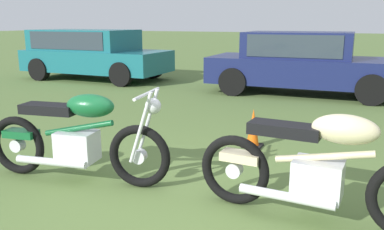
{
  "coord_description": "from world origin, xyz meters",
  "views": [
    {
      "loc": [
        1.55,
        -2.94,
        1.67
      ],
      "look_at": [
        -0.46,
        1.41,
        0.54
      ],
      "focal_mm": 37.47,
      "sensor_mm": 36.0,
      "label": 1
    }
  ],
  "objects_px": {
    "car_teal": "(91,51)",
    "car_navy": "(301,60)",
    "motorcycle_green": "(77,137)",
    "motorcycle_cream": "(319,167)",
    "traffic_cone": "(253,130)"
  },
  "relations": [
    {
      "from": "motorcycle_green",
      "to": "car_navy",
      "type": "xyz_separation_m",
      "value": [
        1.18,
        6.38,
        0.32
      ]
    },
    {
      "from": "motorcycle_green",
      "to": "car_navy",
      "type": "relative_size",
      "value": 0.48
    },
    {
      "from": "motorcycle_cream",
      "to": "traffic_cone",
      "type": "distance_m",
      "value": 2.1
    },
    {
      "from": "car_teal",
      "to": "car_navy",
      "type": "distance_m",
      "value": 6.05
    },
    {
      "from": "car_teal",
      "to": "car_navy",
      "type": "bearing_deg",
      "value": -0.93
    },
    {
      "from": "car_navy",
      "to": "traffic_cone",
      "type": "relative_size",
      "value": 8.3
    },
    {
      "from": "motorcycle_green",
      "to": "traffic_cone",
      "type": "xyz_separation_m",
      "value": [
        1.35,
        1.92,
        -0.24
      ]
    },
    {
      "from": "traffic_cone",
      "to": "motorcycle_cream",
      "type": "bearing_deg",
      "value": -58.9
    },
    {
      "from": "car_teal",
      "to": "motorcycle_cream",
      "type": "bearing_deg",
      "value": -41.73
    },
    {
      "from": "motorcycle_green",
      "to": "car_navy",
      "type": "bearing_deg",
      "value": 69.66
    },
    {
      "from": "motorcycle_cream",
      "to": "car_navy",
      "type": "xyz_separation_m",
      "value": [
        -1.25,
        6.25,
        0.31
      ]
    },
    {
      "from": "motorcycle_cream",
      "to": "car_teal",
      "type": "bearing_deg",
      "value": 141.94
    },
    {
      "from": "car_teal",
      "to": "traffic_cone",
      "type": "relative_size",
      "value": 8.01
    },
    {
      "from": "motorcycle_green",
      "to": "traffic_cone",
      "type": "distance_m",
      "value": 2.36
    },
    {
      "from": "motorcycle_green",
      "to": "motorcycle_cream",
      "type": "height_order",
      "value": "same"
    }
  ]
}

